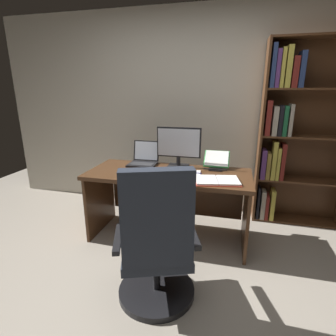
% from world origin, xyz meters
% --- Properties ---
extents(ground_plane, '(7.23, 7.23, 0.00)m').
position_xyz_m(ground_plane, '(0.00, 0.00, 0.00)').
color(ground_plane, '#9E9384').
extents(wall_back, '(5.42, 0.12, 2.53)m').
position_xyz_m(wall_back, '(0.00, 1.94, 1.27)').
color(wall_back, beige).
rests_on(wall_back, ground).
extents(desk, '(1.67, 0.70, 0.75)m').
position_xyz_m(desk, '(-0.13, 1.06, 0.54)').
color(desk, '#4C2D19').
rests_on(desk, ground).
extents(bookshelf, '(1.00, 0.28, 2.10)m').
position_xyz_m(bookshelf, '(1.15, 1.73, 1.07)').
color(bookshelf, '#4C2D19').
rests_on(bookshelf, ground).
extents(office_chair, '(0.70, 0.63, 1.09)m').
position_xyz_m(office_chair, '(0.01, 0.05, 0.46)').
color(office_chair, black).
rests_on(office_chair, ground).
extents(monitor, '(0.48, 0.16, 0.43)m').
position_xyz_m(monitor, '(-0.08, 1.21, 0.97)').
color(monitor, black).
rests_on(monitor, desk).
extents(laptop, '(0.30, 0.30, 0.25)m').
position_xyz_m(laptop, '(-0.48, 1.21, 0.80)').
color(laptop, black).
rests_on(laptop, desk).
extents(keyboard, '(0.42, 0.15, 0.02)m').
position_xyz_m(keyboard, '(-0.08, 0.86, 0.76)').
color(keyboard, black).
rests_on(keyboard, desk).
extents(computer_mouse, '(0.06, 0.10, 0.04)m').
position_xyz_m(computer_mouse, '(-0.38, 0.86, 0.77)').
color(computer_mouse, black).
rests_on(computer_mouse, desk).
extents(reading_stand_with_book, '(0.27, 0.27, 0.17)m').
position_xyz_m(reading_stand_with_book, '(0.33, 1.27, 0.83)').
color(reading_stand_with_book, black).
rests_on(reading_stand_with_book, desk).
extents(open_binder, '(0.45, 0.35, 0.02)m').
position_xyz_m(open_binder, '(0.37, 0.81, 0.76)').
color(open_binder, '#DB422D').
rests_on(open_binder, desk).
extents(notepad, '(0.17, 0.22, 0.01)m').
position_xyz_m(notepad, '(0.12, 0.99, 0.75)').
color(notepad, white).
rests_on(notepad, desk).
extents(pen, '(0.14, 0.02, 0.01)m').
position_xyz_m(pen, '(0.14, 0.99, 0.76)').
color(pen, navy).
rests_on(pen, notepad).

